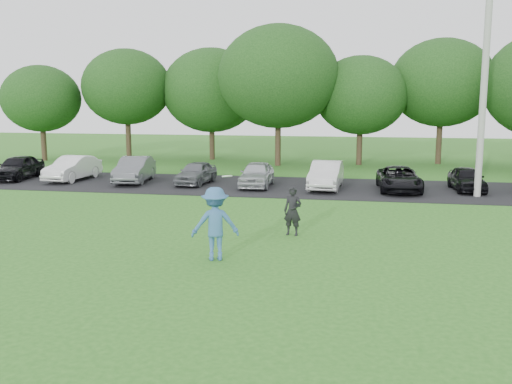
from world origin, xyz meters
TOP-DOWN VIEW (x-y plane):
  - ground at (0.00, 0.00)m, footprint 100.00×100.00m
  - parking_lot at (0.00, 13.00)m, footprint 32.00×6.50m
  - utility_pole at (8.08, 11.71)m, footprint 0.28×0.28m
  - frisbee_player at (-0.49, 0.38)m, footprint 1.40×1.07m
  - camera_bystander at (1.16, 3.42)m, footprint 0.61×0.47m
  - parked_cars at (0.56, 12.87)m, footprint 30.42×4.36m
  - tree_row at (1.51, 22.76)m, footprint 42.39×9.85m

SIDE VIEW (x-z plane):
  - ground at x=0.00m, z-range 0.00..0.00m
  - parking_lot at x=0.00m, z-range 0.00..0.03m
  - parked_cars at x=0.56m, z-range 0.00..1.26m
  - camera_bystander at x=1.16m, z-range 0.00..1.52m
  - frisbee_player at x=-0.49m, z-range -0.17..2.09m
  - tree_row at x=1.51m, z-range 0.59..9.23m
  - utility_pole at x=8.08m, z-range 0.00..10.59m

